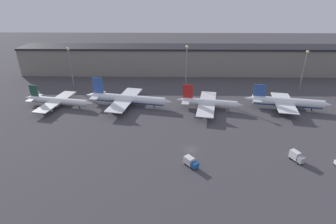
{
  "coord_description": "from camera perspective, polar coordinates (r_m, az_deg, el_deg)",
  "views": [
    {
      "loc": [
        -7.76,
        -88.69,
        59.08
      ],
      "look_at": [
        -9.57,
        22.58,
        6.0
      ],
      "focal_mm": 28.0,
      "sensor_mm": 36.0,
      "label": 1
    }
  ],
  "objects": [
    {
      "name": "ground",
      "position": [
        106.85,
        4.99,
        -8.18
      ],
      "size": [
        600.0,
        600.0,
        0.0
      ],
      "primitive_type": "plane",
      "color": "#423F44"
    },
    {
      "name": "terminal_building",
      "position": [
        199.36,
        3.19,
        11.26
      ],
      "size": [
        236.69,
        21.81,
        20.25
      ],
      "color": "gray",
      "rests_on": "ground"
    },
    {
      "name": "airplane_0",
      "position": [
        154.94,
        -22.86,
        2.22
      ],
      "size": [
        40.5,
        31.05,
        11.28
      ],
      "rotation": [
        0.0,
        0.0,
        -0.19
      ],
      "color": "white",
      "rests_on": "ground"
    },
    {
      "name": "airplane_1",
      "position": [
        145.15,
        -8.81,
        2.81
      ],
      "size": [
        49.36,
        35.89,
        15.04
      ],
      "rotation": [
        0.0,
        0.0,
        -0.19
      ],
      "color": "white",
      "rests_on": "ground"
    },
    {
      "name": "airplane_2",
      "position": [
        140.96,
        8.85,
        1.95
      ],
      "size": [
        36.03,
        35.23,
        12.91
      ],
      "rotation": [
        0.0,
        0.0,
        -0.19
      ],
      "color": "silver",
      "rests_on": "ground"
    },
    {
      "name": "airplane_3",
      "position": [
        152.81,
        24.43,
        1.94
      ],
      "size": [
        44.38,
        29.31,
        12.79
      ],
      "rotation": [
        0.0,
        0.0,
        -0.19
      ],
      "color": "white",
      "rests_on": "ground"
    },
    {
      "name": "service_vehicle_2",
      "position": [
        96.98,
        4.96,
        -10.75
      ],
      "size": [
        5.59,
        5.99,
        3.41
      ],
      "rotation": [
        0.0,
        0.0,
        -0.87
      ],
      "color": "#195199",
      "rests_on": "ground"
    },
    {
      "name": "service_vehicle_3",
      "position": [
        110.09,
        26.17,
        -8.65
      ],
      "size": [
        4.36,
        6.02,
        3.82
      ],
      "rotation": [
        0.0,
        0.0,
        -1.13
      ],
      "color": "#9EA3A8",
      "rests_on": "ground"
    },
    {
      "name": "lamp_post_0",
      "position": [
        175.05,
        -20.5,
        9.93
      ],
      "size": [
        1.8,
        1.8,
        26.59
      ],
      "color": "slate",
      "rests_on": "ground"
    },
    {
      "name": "lamp_post_1",
      "position": [
        163.39,
        4.06,
        10.69
      ],
      "size": [
        1.8,
        1.8,
        27.9
      ],
      "color": "slate",
      "rests_on": "ground"
    },
    {
      "name": "lamp_post_2",
      "position": [
        182.45,
        27.59,
        8.99
      ],
      "size": [
        1.8,
        1.8,
        25.27
      ],
      "color": "slate",
      "rests_on": "ground"
    }
  ]
}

